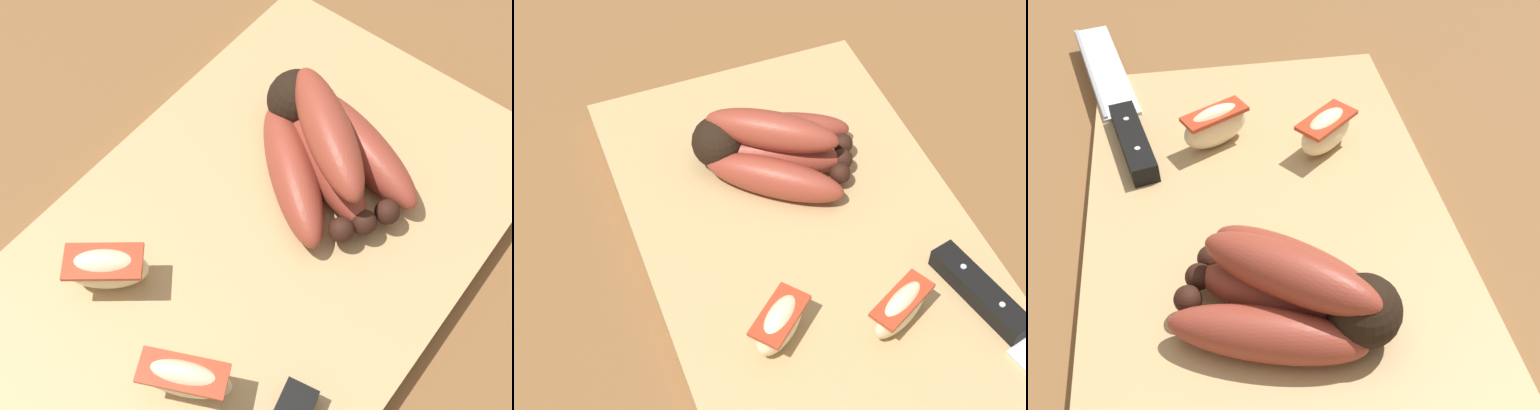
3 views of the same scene
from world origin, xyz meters
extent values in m
plane|color=brown|center=(0.00, 0.00, 0.00)|extent=(6.00, 6.00, 0.00)
cube|color=tan|center=(0.00, 0.00, 0.01)|extent=(0.47, 0.28, 0.02)
sphere|color=black|center=(0.11, 0.04, 0.05)|extent=(0.05, 0.05, 0.05)
ellipsoid|color=brown|center=(0.06, 0.01, 0.04)|extent=(0.11, 0.12, 0.04)
sphere|color=black|center=(0.04, -0.05, 0.04)|extent=(0.02, 0.02, 0.02)
ellipsoid|color=brown|center=(0.09, 0.00, 0.04)|extent=(0.09, 0.13, 0.04)
sphere|color=black|center=(0.06, -0.06, 0.04)|extent=(0.02, 0.02, 0.02)
ellipsoid|color=brown|center=(0.11, -0.02, 0.04)|extent=(0.07, 0.13, 0.04)
sphere|color=black|center=(0.08, -0.07, 0.04)|extent=(0.02, 0.02, 0.02)
ellipsoid|color=brown|center=(0.09, 0.00, 0.07)|extent=(0.10, 0.12, 0.04)
cube|color=silver|center=(-0.25, -0.14, 0.02)|extent=(0.18, 0.08, 0.00)
cube|color=#99999E|center=(-0.24, -0.15, 0.02)|extent=(0.17, 0.04, 0.00)
cube|color=black|center=(-0.11, -0.10, 0.03)|extent=(0.10, 0.04, 0.02)
cylinder|color=#B2B2B7|center=(-0.09, -0.10, 0.04)|extent=(0.01, 0.01, 0.00)
cylinder|color=#B2B2B7|center=(-0.13, -0.11, 0.04)|extent=(0.01, 0.01, 0.00)
ellipsoid|color=beige|center=(-0.08, 0.06, 0.04)|extent=(0.06, 0.06, 0.04)
cube|color=#B2381E|center=(-0.08, 0.06, 0.05)|extent=(0.06, 0.06, 0.00)
ellipsoid|color=beige|center=(-0.11, -0.03, 0.04)|extent=(0.05, 0.07, 0.04)
cube|color=#B2381E|center=(-0.11, -0.03, 0.05)|extent=(0.05, 0.06, 0.00)
camera|label=1|loc=(-0.16, -0.13, 0.45)|focal=44.60mm
camera|label=2|loc=(-0.41, 0.20, 0.60)|focal=59.13mm
camera|label=3|loc=(0.34, -0.04, 0.37)|focal=43.75mm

